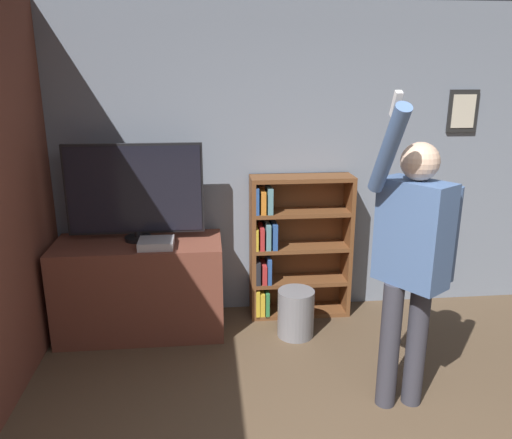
# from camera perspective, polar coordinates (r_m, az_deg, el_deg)

# --- Properties ---
(wall_back) EXTENTS (6.16, 0.09, 2.70)m
(wall_back) POSITION_cam_1_polar(r_m,az_deg,el_deg) (4.45, 4.46, 6.36)
(wall_back) COLOR gray
(wall_back) RESTS_ON ground_plane
(tv_ledge) EXTENTS (1.36, 0.60, 0.80)m
(tv_ledge) POSITION_cam_1_polar(r_m,az_deg,el_deg) (4.32, -13.03, -7.55)
(tv_ledge) COLOR brown
(tv_ledge) RESTS_ON ground_plane
(television) EXTENTS (1.09, 0.22, 0.80)m
(television) POSITION_cam_1_polar(r_m,az_deg,el_deg) (4.12, -13.66, 3.14)
(television) COLOR black
(television) RESTS_ON tv_ledge
(game_console) EXTENTS (0.27, 0.23, 0.06)m
(game_console) POSITION_cam_1_polar(r_m,az_deg,el_deg) (4.02, -11.34, -2.70)
(game_console) COLOR silver
(game_console) RESTS_ON tv_ledge
(bookshelf) EXTENTS (0.89, 0.28, 1.28)m
(bookshelf) POSITION_cam_1_polar(r_m,az_deg,el_deg) (4.45, 4.11, -3.20)
(bookshelf) COLOR brown
(bookshelf) RESTS_ON ground_plane
(person) EXTENTS (0.57, 0.57, 2.04)m
(person) POSITION_cam_1_polar(r_m,az_deg,el_deg) (3.20, 17.38, -3.77)
(person) COLOR #383842
(person) RESTS_ON ground_plane
(waste_bin) EXTENTS (0.30, 0.30, 0.40)m
(waste_bin) POSITION_cam_1_polar(r_m,az_deg,el_deg) (4.24, 4.57, -10.61)
(waste_bin) COLOR gray
(waste_bin) RESTS_ON ground_plane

